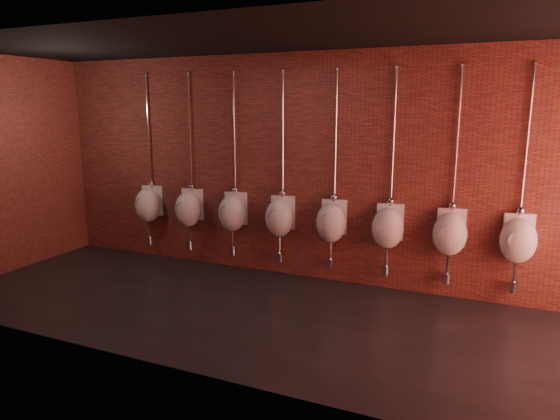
{
  "coord_description": "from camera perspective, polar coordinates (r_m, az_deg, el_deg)",
  "views": [
    {
      "loc": [
        2.43,
        -5.1,
        2.45
      ],
      "look_at": [
        -0.19,
        0.9,
        1.1
      ],
      "focal_mm": 32.0,
      "sensor_mm": 36.0,
      "label": 1
    }
  ],
  "objects": [
    {
      "name": "ground",
      "position": [
        6.16,
        -1.76,
        -11.8
      ],
      "size": [
        8.5,
        8.5,
        0.0
      ],
      "primitive_type": "plane",
      "color": "black",
      "rests_on": "ground"
    },
    {
      "name": "room_shell",
      "position": [
        5.67,
        -1.89,
        7.2
      ],
      "size": [
        8.54,
        3.04,
        3.22
      ],
      "color": "black",
      "rests_on": "ground"
    },
    {
      "name": "urinal_0",
      "position": [
        8.41,
        -14.84,
        0.64
      ],
      "size": [
        0.49,
        0.44,
        2.72
      ],
      "color": "white",
      "rests_on": "ground"
    },
    {
      "name": "urinal_1",
      "position": [
        7.95,
        -10.41,
        0.22
      ],
      "size": [
        0.49,
        0.44,
        2.72
      ],
      "color": "white",
      "rests_on": "ground"
    },
    {
      "name": "urinal_2",
      "position": [
        7.55,
        -5.48,
        -0.25
      ],
      "size": [
        0.49,
        0.44,
        2.72
      ],
      "color": "white",
      "rests_on": "ground"
    },
    {
      "name": "urinal_3",
      "position": [
        7.21,
        -0.03,
        -0.77
      ],
      "size": [
        0.49,
        0.44,
        2.72
      ],
      "color": "white",
      "rests_on": "ground"
    },
    {
      "name": "urinal_4",
      "position": [
        6.94,
        5.89,
        -1.32
      ],
      "size": [
        0.49,
        0.44,
        2.72
      ],
      "color": "white",
      "rests_on": "ground"
    },
    {
      "name": "urinal_5",
      "position": [
        6.75,
        12.23,
        -1.9
      ],
      "size": [
        0.49,
        0.44,
        2.72
      ],
      "color": "white",
      "rests_on": "ground"
    },
    {
      "name": "urinal_6",
      "position": [
        6.65,
        18.84,
        -2.47
      ],
      "size": [
        0.49,
        0.44,
        2.72
      ],
      "color": "white",
      "rests_on": "ground"
    },
    {
      "name": "urinal_7",
      "position": [
        6.64,
        25.57,
        -3.03
      ],
      "size": [
        0.49,
        0.44,
        2.72
      ],
      "color": "white",
      "rests_on": "ground"
    }
  ]
}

